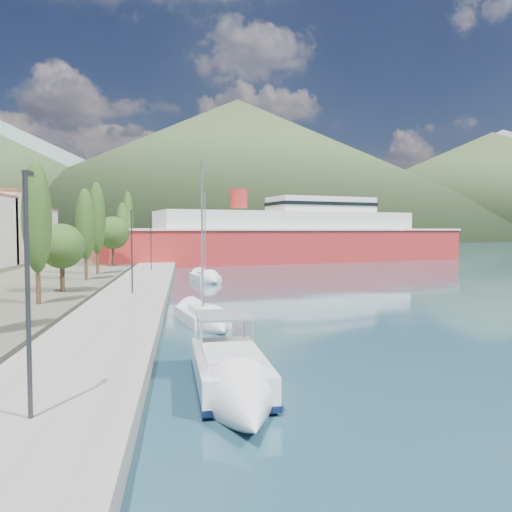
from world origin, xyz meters
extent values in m
plane|color=#214554|center=(0.00, 120.00, 0.00)|extent=(1400.00, 1400.00, 0.00)
cube|color=gray|center=(-9.00, 26.00, 0.40)|extent=(5.00, 88.00, 0.80)
cone|color=slate|center=(80.00, 680.00, 90.00)|extent=(760.00, 760.00, 180.00)
cone|color=slate|center=(420.00, 600.00, 70.00)|extent=(640.00, 640.00, 140.00)
cone|color=#3A4C29|center=(40.00, 400.00, 57.50)|extent=(480.00, 480.00, 115.00)
cone|color=#3A4C29|center=(260.00, 380.00, 45.00)|extent=(420.00, 420.00, 90.00)
cube|color=silver|center=(-32.00, 66.00, 4.70)|extent=(9.00, 10.00, 8.00)
cube|color=#9E5138|center=(-32.00, 66.00, 8.85)|extent=(9.20, 10.20, 0.30)
cylinder|color=#47301E|center=(-14.41, 10.86, 1.69)|extent=(0.30, 0.30, 1.99)
ellipsoid|color=#2C4B1B|center=(-14.41, 10.86, 6.20)|extent=(1.80, 1.80, 7.04)
cylinder|color=#47301E|center=(-14.41, 17.19, 1.76)|extent=(0.36, 0.36, 2.13)
sphere|color=#2C4B1B|center=(-14.41, 17.19, 4.19)|extent=(3.41, 3.41, 3.41)
cylinder|color=#47301E|center=(-14.41, 26.46, 1.65)|extent=(0.30, 0.30, 1.89)
ellipsoid|color=#2C4B1B|center=(-14.41, 26.46, 5.94)|extent=(1.80, 1.80, 6.70)
cylinder|color=#47301E|center=(-14.41, 32.78, 1.78)|extent=(0.30, 0.30, 2.15)
ellipsoid|color=#2C4B1B|center=(-14.41, 32.78, 6.67)|extent=(1.80, 1.80, 7.63)
cylinder|color=#47301E|center=(-14.41, 44.57, 2.03)|extent=(0.36, 0.36, 2.65)
sphere|color=#2C4B1B|center=(-14.41, 44.57, 5.05)|extent=(4.24, 4.24, 4.24)
cylinder|color=#47301E|center=(-14.41, 54.89, 1.67)|extent=(0.30, 0.30, 1.95)
ellipsoid|color=#2C4B1B|center=(-14.41, 54.89, 6.10)|extent=(1.80, 1.80, 6.90)
cylinder|color=#47301E|center=(-14.41, 62.59, 1.92)|extent=(0.30, 0.30, 2.44)
ellipsoid|color=#2C4B1B|center=(-14.41, 62.59, 7.47)|extent=(1.80, 1.80, 8.66)
cylinder|color=#2D2D33|center=(-9.00, -9.56, 3.80)|extent=(0.12, 0.12, 6.00)
cube|color=#2D2D33|center=(-9.00, -9.31, 6.80)|extent=(0.15, 0.50, 0.12)
cylinder|color=#2D2D33|center=(-9.00, 14.81, 3.80)|extent=(0.12, 0.12, 6.00)
cube|color=#2D2D33|center=(-9.00, 15.06, 6.80)|extent=(0.15, 0.50, 0.12)
cylinder|color=#2D2D33|center=(-9.00, 36.03, 3.80)|extent=(0.12, 0.12, 6.00)
cube|color=#2D2D33|center=(-9.00, 36.28, 6.80)|extent=(0.15, 0.50, 0.12)
cube|color=#0B1633|center=(-3.73, -5.44, -0.04)|extent=(2.26, 5.57, 0.62)
cube|color=silver|center=(-3.73, -5.44, 0.66)|extent=(2.50, 5.86, 0.97)
cube|color=#0B1633|center=(-3.73, -5.44, 0.22)|extent=(2.55, 5.94, 0.19)
cube|color=silver|center=(-3.70, -6.15, 1.28)|extent=(1.94, 2.89, 0.35)
cube|color=slate|center=(-3.78, -3.89, 2.25)|extent=(2.10, 2.47, 0.09)
cone|color=silver|center=(-3.59, -9.11, 0.49)|extent=(2.39, 2.90, 2.29)
cube|color=silver|center=(-4.27, 7.19, 0.23)|extent=(3.27, 5.55, 0.83)
cube|color=silver|center=(-4.19, 6.85, 0.79)|extent=(1.72, 2.32, 0.32)
cylinder|color=silver|center=(-4.19, 6.85, 5.04)|extent=(0.12, 0.12, 8.78)
cone|color=silver|center=(-3.51, 3.95, 0.23)|extent=(2.63, 2.85, 2.13)
cube|color=silver|center=(-3.09, 31.24, 0.24)|extent=(3.29, 5.47, 0.87)
cube|color=silver|center=(-3.02, 30.91, 0.83)|extent=(1.75, 2.28, 0.34)
cylinder|color=silver|center=(-3.02, 30.91, 5.05)|extent=(0.12, 0.12, 8.75)
cone|color=silver|center=(-2.38, 28.05, 0.24)|extent=(2.70, 2.81, 2.24)
cube|color=#B32523|center=(12.20, 61.39, 2.41)|extent=(64.86, 28.27, 6.14)
cube|color=silver|center=(12.20, 61.39, 5.48)|extent=(65.39, 28.77, 0.33)
cube|color=silver|center=(12.20, 61.39, 6.80)|extent=(45.20, 21.29, 3.29)
cube|color=silver|center=(18.58, 62.99, 9.75)|extent=(19.25, 12.25, 2.63)
cylinder|color=#B32523|center=(3.70, 59.24, 10.52)|extent=(2.85, 2.85, 3.07)
camera|label=1|loc=(-5.24, -22.24, 5.42)|focal=35.00mm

